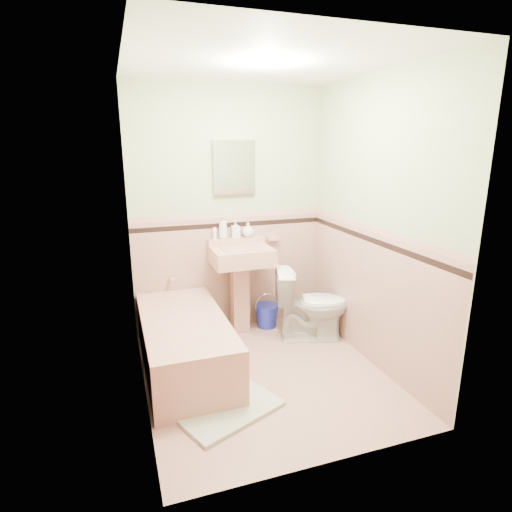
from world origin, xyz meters
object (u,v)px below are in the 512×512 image
object	(u,v)px
shoe	(222,396)
medicine_cabinet	(234,168)
sink	(241,291)
bucket	(267,316)
bathtub	(185,345)
soap_bottle_right	(248,230)
toilet	(312,304)
soap_bottle_left	(223,227)
soap_bottle_mid	(235,229)

from	to	relation	value
shoe	medicine_cabinet	bearing A→B (deg)	78.72
sink	bucket	xyz separation A→B (m)	(0.31, 0.07, -0.34)
bathtub	soap_bottle_right	xyz separation A→B (m)	(0.81, 0.71, 0.84)
soap_bottle_right	shoe	world-z (taller)	soap_bottle_right
shoe	toilet	bearing A→B (deg)	44.43
sink	medicine_cabinet	size ratio (longest dim) A/B	1.74
medicine_cabinet	soap_bottle_left	bearing A→B (deg)	-167.57
soap_bottle_left	shoe	bearing A→B (deg)	-105.82
soap_bottle_mid	bucket	distance (m)	1.01
soap_bottle_right	shoe	xyz separation A→B (m)	(-0.64, -1.31, -1.01)
medicine_cabinet	shoe	size ratio (longest dim) A/B	3.42
toilet	bucket	distance (m)	0.57
medicine_cabinet	bathtub	bearing A→B (deg)	-132.58
bathtub	soap_bottle_left	size ratio (longest dim) A/B	6.49
shoe	soap_bottle_mid	bearing A→B (deg)	78.42
toilet	shoe	bearing A→B (deg)	141.78
bucket	soap_bottle_left	bearing A→B (deg)	166.02
bucket	soap_bottle_mid	bearing A→B (deg)	160.41
bathtub	toilet	distance (m)	1.34
soap_bottle_left	soap_bottle_right	distance (m)	0.27
sink	soap_bottle_mid	bearing A→B (deg)	91.06
sink	soap_bottle_right	world-z (taller)	soap_bottle_right
sink	soap_bottle_left	xyz separation A→B (m)	(-0.14, 0.18, 0.64)
medicine_cabinet	toilet	xyz separation A→B (m)	(0.64, -0.54, -1.34)
sink	bucket	distance (m)	0.46
shoe	bathtub	bearing A→B (deg)	115.34
bathtub	soap_bottle_left	xyz separation A→B (m)	(0.54, 0.71, 0.88)
bathtub	bucket	size ratio (longest dim) A/B	6.01
toilet	shoe	world-z (taller)	toilet
medicine_cabinet	shoe	xyz separation A→B (m)	(-0.51, -1.34, -1.64)
soap_bottle_mid	shoe	xyz separation A→B (m)	(-0.50, -1.31, -1.02)
medicine_cabinet	bucket	xyz separation A→B (m)	(0.31, -0.14, -1.58)
sink	soap_bottle_right	size ratio (longest dim) A/B	6.09
sink	shoe	xyz separation A→B (m)	(-0.51, -1.13, -0.40)
sink	soap_bottle_right	distance (m)	0.64
soap_bottle_right	bucket	size ratio (longest dim) A/B	0.61
soap_bottle_right	toilet	size ratio (longest dim) A/B	0.21
medicine_cabinet	sink	bearing A→B (deg)	-90.00
sink	toilet	xyz separation A→B (m)	(0.64, -0.33, -0.10)
medicine_cabinet	toilet	world-z (taller)	medicine_cabinet
bathtub	shoe	size ratio (longest dim) A/B	9.60
bathtub	medicine_cabinet	xyz separation A→B (m)	(0.68, 0.74, 1.47)
soap_bottle_right	bucket	world-z (taller)	soap_bottle_right
shoe	sink	bearing A→B (deg)	75.29
medicine_cabinet	soap_bottle_right	size ratio (longest dim) A/B	3.51
bathtub	toilet	size ratio (longest dim) A/B	2.05
bathtub	bucket	bearing A→B (deg)	31.33
bucket	toilet	bearing A→B (deg)	-50.35
soap_bottle_mid	shoe	world-z (taller)	soap_bottle_mid
soap_bottle_right	toilet	bearing A→B (deg)	-45.22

